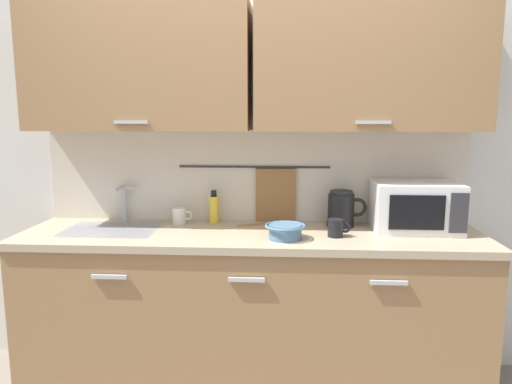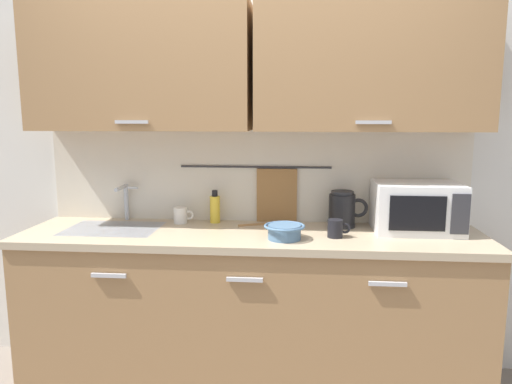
{
  "view_description": "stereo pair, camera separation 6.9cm",
  "coord_description": "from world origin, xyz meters",
  "px_view_note": "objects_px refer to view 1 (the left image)",
  "views": [
    {
      "loc": [
        0.18,
        -2.23,
        1.54
      ],
      "look_at": [
        0.03,
        0.33,
        1.12
      ],
      "focal_mm": 33.42,
      "sensor_mm": 36.0,
      "label": 1
    },
    {
      "loc": [
        0.25,
        -2.23,
        1.54
      ],
      "look_at": [
        0.03,
        0.33,
        1.12
      ],
      "focal_mm": 33.42,
      "sensor_mm": 36.0,
      "label": 2
    }
  ],
  "objects_px": {
    "mug_near_sink": "(180,216)",
    "mug_by_kettle": "(336,228)",
    "electric_kettle": "(342,209)",
    "dish_soap_bottle": "(214,209)",
    "mixing_bowl": "(285,231)",
    "microwave": "(415,206)",
    "wooden_spoon": "(266,224)"
  },
  "relations": [
    {
      "from": "mug_near_sink",
      "to": "wooden_spoon",
      "type": "distance_m",
      "value": 0.51
    },
    {
      "from": "wooden_spoon",
      "to": "dish_soap_bottle",
      "type": "bearing_deg",
      "value": 175.12
    },
    {
      "from": "microwave",
      "to": "mug_by_kettle",
      "type": "relative_size",
      "value": 3.83
    },
    {
      "from": "microwave",
      "to": "mixing_bowl",
      "type": "bearing_deg",
      "value": -161.86
    },
    {
      "from": "electric_kettle",
      "to": "mug_by_kettle",
      "type": "bearing_deg",
      "value": -102.86
    },
    {
      "from": "electric_kettle",
      "to": "mixing_bowl",
      "type": "height_order",
      "value": "electric_kettle"
    },
    {
      "from": "microwave",
      "to": "wooden_spoon",
      "type": "xyz_separation_m",
      "value": [
        -0.83,
        0.09,
        -0.13
      ]
    },
    {
      "from": "microwave",
      "to": "mug_by_kettle",
      "type": "distance_m",
      "value": 0.49
    },
    {
      "from": "mug_near_sink",
      "to": "mug_by_kettle",
      "type": "bearing_deg",
      "value": -15.92
    },
    {
      "from": "electric_kettle",
      "to": "mug_near_sink",
      "type": "xyz_separation_m",
      "value": [
        -0.95,
        0.0,
        -0.05
      ]
    },
    {
      "from": "wooden_spoon",
      "to": "microwave",
      "type": "bearing_deg",
      "value": -5.93
    },
    {
      "from": "dish_soap_bottle",
      "to": "wooden_spoon",
      "type": "distance_m",
      "value": 0.32
    },
    {
      "from": "microwave",
      "to": "mug_near_sink",
      "type": "height_order",
      "value": "microwave"
    },
    {
      "from": "electric_kettle",
      "to": "dish_soap_bottle",
      "type": "distance_m",
      "value": 0.75
    },
    {
      "from": "microwave",
      "to": "mug_near_sink",
      "type": "relative_size",
      "value": 3.83
    },
    {
      "from": "electric_kettle",
      "to": "mixing_bowl",
      "type": "xyz_separation_m",
      "value": [
        -0.32,
        -0.31,
        -0.06
      ]
    },
    {
      "from": "mug_by_kettle",
      "to": "electric_kettle",
      "type": "bearing_deg",
      "value": 77.14
    },
    {
      "from": "dish_soap_bottle",
      "to": "mixing_bowl",
      "type": "height_order",
      "value": "dish_soap_bottle"
    },
    {
      "from": "electric_kettle",
      "to": "mug_near_sink",
      "type": "height_order",
      "value": "electric_kettle"
    },
    {
      "from": "mug_near_sink",
      "to": "wooden_spoon",
      "type": "xyz_separation_m",
      "value": [
        0.51,
        0.01,
        -0.04
      ]
    },
    {
      "from": "mixing_bowl",
      "to": "wooden_spoon",
      "type": "relative_size",
      "value": 0.8
    },
    {
      "from": "electric_kettle",
      "to": "mixing_bowl",
      "type": "distance_m",
      "value": 0.45
    },
    {
      "from": "electric_kettle",
      "to": "mug_near_sink",
      "type": "relative_size",
      "value": 1.89
    },
    {
      "from": "mug_near_sink",
      "to": "mug_by_kettle",
      "type": "xyz_separation_m",
      "value": [
        0.89,
        -0.25,
        0.0
      ]
    },
    {
      "from": "microwave",
      "to": "dish_soap_bottle",
      "type": "height_order",
      "value": "microwave"
    },
    {
      "from": "electric_kettle",
      "to": "dish_soap_bottle",
      "type": "xyz_separation_m",
      "value": [
        -0.75,
        0.04,
        -0.01
      ]
    },
    {
      "from": "dish_soap_bottle",
      "to": "mug_near_sink",
      "type": "height_order",
      "value": "dish_soap_bottle"
    },
    {
      "from": "dish_soap_bottle",
      "to": "wooden_spoon",
      "type": "relative_size",
      "value": 0.73
    },
    {
      "from": "dish_soap_bottle",
      "to": "mixing_bowl",
      "type": "xyz_separation_m",
      "value": [
        0.42,
        -0.35,
        -0.04
      ]
    },
    {
      "from": "mug_near_sink",
      "to": "mug_by_kettle",
      "type": "height_order",
      "value": "same"
    },
    {
      "from": "dish_soap_bottle",
      "to": "wooden_spoon",
      "type": "bearing_deg",
      "value": -4.88
    },
    {
      "from": "microwave",
      "to": "mug_near_sink",
      "type": "bearing_deg",
      "value": 176.61
    }
  ]
}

